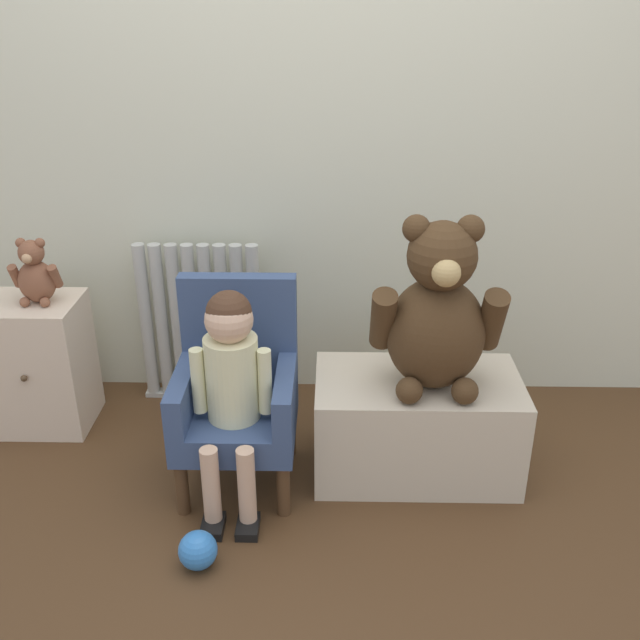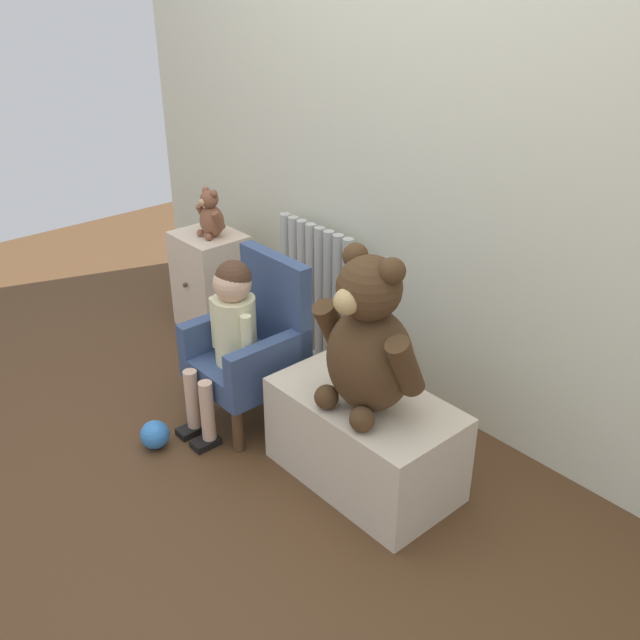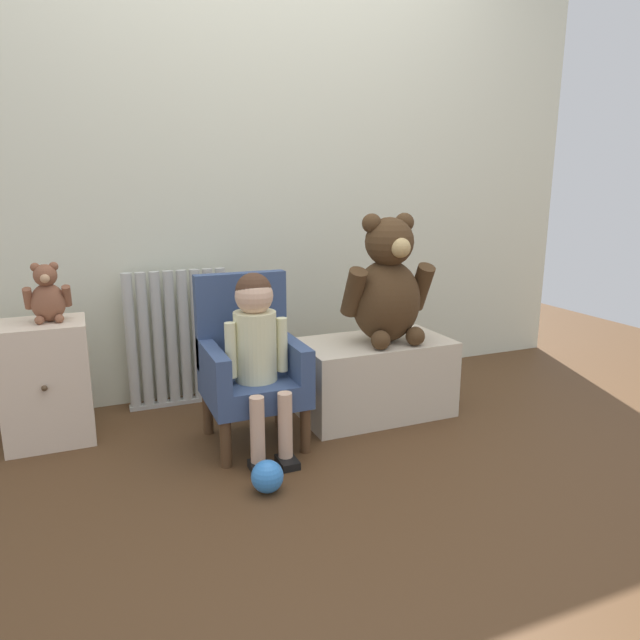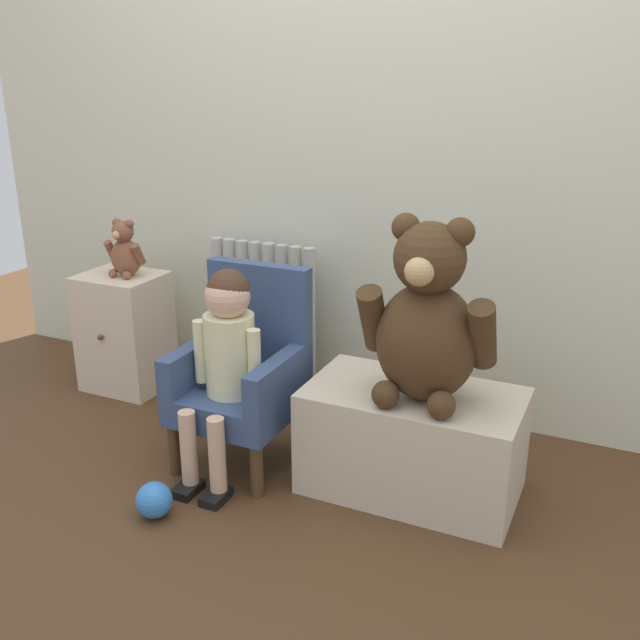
{
  "view_description": "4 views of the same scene",
  "coord_description": "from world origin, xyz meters",
  "px_view_note": "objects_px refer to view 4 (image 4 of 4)",
  "views": [
    {
      "loc": [
        0.08,
        -1.59,
        1.55
      ],
      "look_at": [
        0.03,
        0.49,
        0.57
      ],
      "focal_mm": 40.0,
      "sensor_mm": 36.0,
      "label": 1
    },
    {
      "loc": [
        1.84,
        -1.02,
        1.76
      ],
      "look_at": [
        0.13,
        0.48,
        0.58
      ],
      "focal_mm": 40.0,
      "sensor_mm": 36.0,
      "label": 2
    },
    {
      "loc": [
        -0.84,
        -1.75,
        1.05
      ],
      "look_at": [
        0.08,
        0.47,
        0.48
      ],
      "focal_mm": 32.0,
      "sensor_mm": 36.0,
      "label": 3
    },
    {
      "loc": [
        0.97,
        -1.52,
        1.33
      ],
      "look_at": [
        0.04,
        0.47,
        0.56
      ],
      "focal_mm": 40.0,
      "sensor_mm": 36.0,
      "label": 4
    }
  ],
  "objects_px": {
    "child_armchair": "(245,372)",
    "small_dresser": "(125,331)",
    "low_bench": "(412,441)",
    "large_teddy_bear": "(427,322)",
    "small_teddy_bear": "(125,251)",
    "child_figure": "(226,345)",
    "radiator": "(264,320)",
    "toy_ball": "(154,500)"
  },
  "relations": [
    {
      "from": "low_bench",
      "to": "large_teddy_bear",
      "type": "height_order",
      "value": "large_teddy_bear"
    },
    {
      "from": "child_figure",
      "to": "radiator",
      "type": "bearing_deg",
      "value": 108.68
    },
    {
      "from": "low_bench",
      "to": "large_teddy_bear",
      "type": "relative_size",
      "value": 1.2
    },
    {
      "from": "child_figure",
      "to": "small_teddy_bear",
      "type": "bearing_deg",
      "value": 150.62
    },
    {
      "from": "child_figure",
      "to": "small_teddy_bear",
      "type": "relative_size",
      "value": 2.99
    },
    {
      "from": "child_figure",
      "to": "toy_ball",
      "type": "distance_m",
      "value": 0.54
    },
    {
      "from": "large_teddy_bear",
      "to": "small_teddy_bear",
      "type": "relative_size",
      "value": 2.4
    },
    {
      "from": "large_teddy_bear",
      "to": "toy_ball",
      "type": "relative_size",
      "value": 5.02
    },
    {
      "from": "small_dresser",
      "to": "child_armchair",
      "type": "xyz_separation_m",
      "value": [
        0.79,
        -0.31,
        0.07
      ]
    },
    {
      "from": "child_figure",
      "to": "child_armchair",
      "type": "bearing_deg",
      "value": 90.0
    },
    {
      "from": "child_armchair",
      "to": "radiator",
      "type": "bearing_deg",
      "value": 112.36
    },
    {
      "from": "child_figure",
      "to": "low_bench",
      "type": "bearing_deg",
      "value": 14.23
    },
    {
      "from": "radiator",
      "to": "child_armchair",
      "type": "relative_size",
      "value": 0.95
    },
    {
      "from": "child_armchair",
      "to": "low_bench",
      "type": "bearing_deg",
      "value": 3.97
    },
    {
      "from": "child_figure",
      "to": "small_dresser",
      "type": "bearing_deg",
      "value": 151.93
    },
    {
      "from": "low_bench",
      "to": "child_figure",
      "type": "bearing_deg",
      "value": -165.77
    },
    {
      "from": "toy_ball",
      "to": "small_teddy_bear",
      "type": "bearing_deg",
      "value": 131.7
    },
    {
      "from": "radiator",
      "to": "large_teddy_bear",
      "type": "relative_size",
      "value": 1.14
    },
    {
      "from": "child_armchair",
      "to": "large_teddy_bear",
      "type": "relative_size",
      "value": 1.2
    },
    {
      "from": "radiator",
      "to": "large_teddy_bear",
      "type": "distance_m",
      "value": 1.04
    },
    {
      "from": "radiator",
      "to": "small_dresser",
      "type": "relative_size",
      "value": 1.29
    },
    {
      "from": "small_dresser",
      "to": "low_bench",
      "type": "height_order",
      "value": "small_dresser"
    },
    {
      "from": "small_teddy_bear",
      "to": "low_bench",
      "type": "bearing_deg",
      "value": -11.17
    },
    {
      "from": "child_armchair",
      "to": "small_dresser",
      "type": "bearing_deg",
      "value": 158.63
    },
    {
      "from": "child_armchair",
      "to": "low_bench",
      "type": "distance_m",
      "value": 0.63
    },
    {
      "from": "small_teddy_bear",
      "to": "large_teddy_bear",
      "type": "bearing_deg",
      "value": -12.27
    },
    {
      "from": "low_bench",
      "to": "large_teddy_bear",
      "type": "bearing_deg",
      "value": -42.54
    },
    {
      "from": "radiator",
      "to": "toy_ball",
      "type": "distance_m",
      "value": 1.01
    },
    {
      "from": "toy_ball",
      "to": "small_dresser",
      "type": "bearing_deg",
      "value": 133.35
    },
    {
      "from": "low_bench",
      "to": "toy_ball",
      "type": "height_order",
      "value": "low_bench"
    },
    {
      "from": "radiator",
      "to": "low_bench",
      "type": "height_order",
      "value": "radiator"
    },
    {
      "from": "radiator",
      "to": "low_bench",
      "type": "relative_size",
      "value": 0.96
    },
    {
      "from": "radiator",
      "to": "small_teddy_bear",
      "type": "distance_m",
      "value": 0.64
    },
    {
      "from": "small_teddy_bear",
      "to": "toy_ball",
      "type": "bearing_deg",
      "value": -48.3
    },
    {
      "from": "small_dresser",
      "to": "child_figure",
      "type": "xyz_separation_m",
      "value": [
        0.79,
        -0.42,
        0.21
      ]
    },
    {
      "from": "large_teddy_bear",
      "to": "toy_ball",
      "type": "bearing_deg",
      "value": -147.65
    },
    {
      "from": "child_figure",
      "to": "small_teddy_bear",
      "type": "height_order",
      "value": "small_teddy_bear"
    },
    {
      "from": "child_armchair",
      "to": "low_bench",
      "type": "xyz_separation_m",
      "value": [
        0.61,
        0.04,
        -0.15
      ]
    },
    {
      "from": "small_teddy_bear",
      "to": "toy_ball",
      "type": "xyz_separation_m",
      "value": [
        0.68,
        -0.76,
        -0.56
      ]
    },
    {
      "from": "radiator",
      "to": "small_teddy_bear",
      "type": "height_order",
      "value": "small_teddy_bear"
    },
    {
      "from": "child_armchair",
      "to": "toy_ball",
      "type": "relative_size",
      "value": 6.02
    },
    {
      "from": "child_armchair",
      "to": "small_teddy_bear",
      "type": "distance_m",
      "value": 0.86
    }
  ]
}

